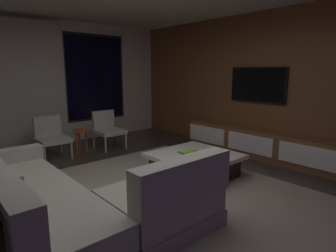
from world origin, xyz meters
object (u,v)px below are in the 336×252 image
Objects in this scene: sectional_couch at (67,203)px; media_console at (258,144)px; book_stack_on_coffee_table at (188,151)px; accent_chair_by_curtain at (51,135)px; mounted_tv at (257,85)px; side_stool at (81,134)px; coffee_table at (194,165)px; accent_chair_near_window at (107,128)px.

sectional_couch is 3.72m from media_console.
book_stack_on_coffee_table is at bearing 8.23° from sectional_couch.
accent_chair_by_curtain is 4.01m from mounted_tv.
sectional_couch is 0.81× the size of media_console.
media_console is at bearing -132.47° from mounted_tv.
side_stool is 3.45m from media_console.
sectional_couch is at bearing -171.77° from book_stack_on_coffee_table.
coffee_table is 1.49× the size of accent_chair_by_curtain.
sectional_couch is 3.21× the size of accent_chair_by_curtain.
book_stack_on_coffee_table is 0.26× the size of mounted_tv.
book_stack_on_coffee_table is 2.28m from accent_chair_near_window.
accent_chair_by_curtain is at bearing 118.56° from book_stack_on_coffee_table.
mounted_tv is (2.55, -2.31, 0.98)m from side_stool.
mounted_tv is at bearing 47.53° from media_console.
accent_chair_near_window is 0.58m from side_stool.
side_stool is 0.40× the size of mounted_tv.
accent_chair_by_curtain is at bearing 73.76° from sectional_couch.
coffee_table is (2.06, 0.19, -0.10)m from sectional_couch.
book_stack_on_coffee_table is 2.41m from side_stool.
mounted_tv reaches higher than sectional_couch.
book_stack_on_coffee_table is 0.38× the size of accent_chair_by_curtain.
coffee_table is at bearing -176.59° from mounted_tv.
side_stool is at bearing 133.38° from media_console.
mounted_tv is (1.86, 0.00, 0.97)m from book_stack_on_coffee_table.
coffee_table is at bearing -62.04° from accent_chair_by_curtain.
accent_chair_near_window is 1.15m from accent_chair_by_curtain.
mounted_tv is (1.98, -2.27, 0.92)m from accent_chair_near_window.
accent_chair_by_curtain is (-1.30, 2.45, 0.25)m from coffee_table.
accent_chair_by_curtain is at bearing 177.52° from side_stool.
book_stack_on_coffee_table is 1.69m from media_console.
accent_chair_near_window reaches higher than side_stool.
sectional_couch is at bearing -175.66° from mounted_tv.
book_stack_on_coffee_table is 2.09m from mounted_tv.
book_stack_on_coffee_table is at bearing -179.98° from mounted_tv.
accent_chair_by_curtain is 1.70× the size of side_stool.
book_stack_on_coffee_table is at bearing -61.44° from accent_chair_by_curtain.
media_console is at bearing -40.69° from accent_chair_by_curtain.
coffee_table is 1.65m from media_console.
side_stool is at bearing 137.83° from mounted_tv.
accent_chair_by_curtain is (-1.15, 0.06, 0.00)m from accent_chair_near_window.
mounted_tv reaches higher than side_stool.
mounted_tv is at bearing -42.17° from side_stool.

